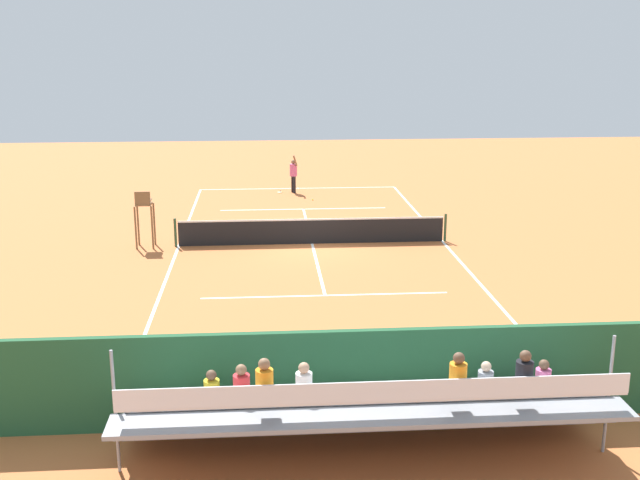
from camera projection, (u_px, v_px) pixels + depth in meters
ground_plane at (312, 244)px, 29.23m from camera, size 60.00×60.00×0.00m
court_line_markings at (312, 243)px, 29.26m from camera, size 10.10×22.20×0.01m
tennis_net at (312, 231)px, 29.10m from camera, size 10.30×0.10×1.07m
backdrop_wall at (357, 377)px, 15.47m from camera, size 18.00×0.16×2.00m
bleacher_stand at (368, 411)px, 14.18m from camera, size 9.06×2.40×2.48m
umpire_chair at (144, 213)px, 28.41m from camera, size 0.67×0.67×2.14m
courtside_bench at (452, 378)px, 16.44m from camera, size 1.80×0.40×0.93m
equipment_bag at (372, 400)px, 16.29m from camera, size 0.90×0.36×0.36m
tennis_player at (293, 173)px, 38.47m from camera, size 0.47×0.56×1.93m
tennis_racket at (280, 192)px, 38.79m from camera, size 0.35×0.58×0.03m
tennis_ball_near at (313, 200)px, 36.91m from camera, size 0.07×0.07×0.07m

